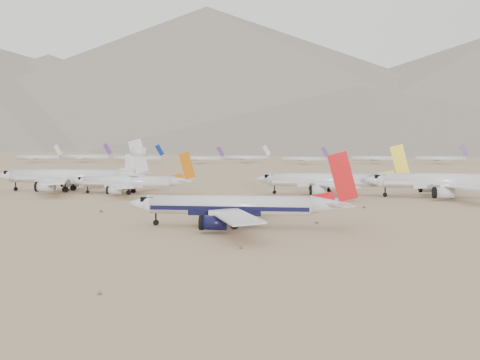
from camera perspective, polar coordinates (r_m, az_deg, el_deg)
The scene contains 9 objects.
ground at distance 120.64m, azimuth -3.50°, elevation -4.57°, with size 7000.00×7000.00×0.00m, color #9B7B5A.
main_airliner at distance 113.95m, azimuth -0.06°, elevation -2.80°, with size 46.25×45.17×16.32m.
row2_navy_widebody at distance 185.62m, azimuth 21.61°, elevation -0.16°, with size 52.89×51.72×18.82m.
row2_gold_tail at distance 184.64m, azimuth 9.66°, elevation -0.07°, with size 48.71×47.64×17.34m.
row2_orange_tail at distance 188.64m, azimuth -11.41°, elevation -0.22°, with size 41.33×40.43×14.74m.
row2_white_trijet at distance 203.01m, azimuth -17.40°, elevation 0.38°, with size 54.25×53.02×19.23m.
distant_storage_row at distance 437.70m, azimuth 1.26°, elevation 2.35°, with size 504.67×62.03×14.24m.
mountain_range at distance 1774.45m, azimuth 8.23°, elevation 9.70°, with size 7354.00×3024.00×470.00m.
desert_scrub at distance 96.43m, azimuth -9.97°, elevation -6.67°, with size 261.14×121.67×0.63m.
Camera 1 is at (20.87, -117.40, 18.33)m, focal length 40.00 mm.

